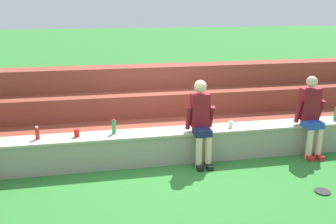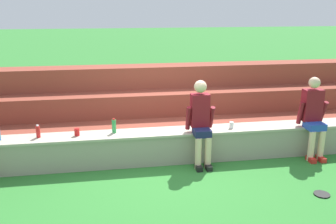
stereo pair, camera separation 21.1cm
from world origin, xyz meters
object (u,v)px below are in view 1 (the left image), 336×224
(water_bottle_near_right, at_px, (336,113))
(water_bottle_near_left, at_px, (37,133))
(person_left_of_center, at_px, (201,120))
(plastic_cup_left_end, at_px, (231,124))
(frisbee, at_px, (322,192))
(plastic_cup_middle, at_px, (77,133))
(person_center, at_px, (311,114))
(water_bottle_mid_left, at_px, (114,127))

(water_bottle_near_right, relative_size, water_bottle_near_left, 1.16)
(water_bottle_near_left, bearing_deg, person_left_of_center, -5.08)
(person_left_of_center, distance_m, plastic_cup_left_end, 0.66)
(frisbee, bearing_deg, water_bottle_near_left, 159.01)
(person_left_of_center, distance_m, plastic_cup_middle, 2.11)
(plastic_cup_left_end, bearing_deg, water_bottle_near_right, 2.32)
(person_center, bearing_deg, plastic_cup_middle, 176.81)
(person_center, height_order, frisbee, person_center)
(water_bottle_mid_left, bearing_deg, water_bottle_near_right, -0.12)
(person_center, relative_size, water_bottle_near_right, 5.77)
(plastic_cup_left_end, xyz_separation_m, frisbee, (0.89, -1.56, -0.61))
(plastic_cup_middle, bearing_deg, plastic_cup_left_end, -1.04)
(water_bottle_near_right, relative_size, frisbee, 1.10)
(person_left_of_center, bearing_deg, frisbee, -42.54)
(person_left_of_center, height_order, plastic_cup_middle, person_left_of_center)
(person_left_of_center, bearing_deg, water_bottle_near_left, 174.92)
(person_center, xyz_separation_m, plastic_cup_left_end, (-1.46, 0.18, -0.17))
(person_center, distance_m, plastic_cup_middle, 4.17)
(person_left_of_center, bearing_deg, person_center, -0.11)
(water_bottle_mid_left, height_order, frisbee, water_bottle_mid_left)
(person_left_of_center, xyz_separation_m, plastic_cup_left_end, (0.61, 0.18, -0.17))
(water_bottle_near_right, height_order, plastic_cup_left_end, water_bottle_near_right)
(water_bottle_mid_left, distance_m, water_bottle_near_left, 1.25)
(water_bottle_near_right, bearing_deg, plastic_cup_left_end, -177.68)
(person_left_of_center, relative_size, plastic_cup_left_end, 12.57)
(water_bottle_near_right, relative_size, plastic_cup_middle, 2.01)
(water_bottle_near_right, xyz_separation_m, plastic_cup_middle, (-4.87, -0.04, -0.06))
(plastic_cup_left_end, xyz_separation_m, plastic_cup_middle, (-2.70, 0.05, 0.00))
(person_left_of_center, relative_size, person_center, 1.01)
(water_bottle_near_left, height_order, frisbee, water_bottle_near_left)
(water_bottle_near_right, distance_m, plastic_cup_left_end, 2.17)
(water_bottle_near_right, distance_m, water_bottle_near_left, 5.49)
(person_center, xyz_separation_m, frisbee, (-0.57, -1.37, -0.78))
(water_bottle_near_left, distance_m, plastic_cup_middle, 0.63)
(water_bottle_near_right, distance_m, water_bottle_mid_left, 4.24)
(person_center, height_order, water_bottle_mid_left, person_center)
(person_left_of_center, distance_m, water_bottle_mid_left, 1.49)
(water_bottle_mid_left, relative_size, water_bottle_near_left, 1.17)
(person_left_of_center, relative_size, plastic_cup_middle, 11.67)
(person_center, height_order, water_bottle_near_right, person_center)
(person_center, xyz_separation_m, water_bottle_mid_left, (-3.54, 0.28, -0.11))
(person_center, bearing_deg, water_bottle_mid_left, 175.48)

